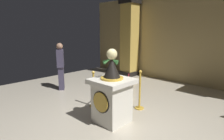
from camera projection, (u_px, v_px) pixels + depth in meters
ground_plane at (116, 123)px, 4.35m from camera, size 10.45×10.45×0.00m
back_wall at (197, 39)px, 7.14m from camera, size 10.45×0.16×3.50m
pedestal_clock at (112, 95)px, 4.31m from camera, size 0.85×0.85×1.69m
stanchion_near at (140, 95)px, 5.09m from camera, size 0.24×0.24×1.06m
stanchion_far at (94, 94)px, 5.25m from camera, size 0.24×0.24×1.01m
velvet_rope at (116, 80)px, 5.09m from camera, size 0.91×0.91×0.22m
column_left at (129, 39)px, 8.68m from camera, size 0.73×0.73×3.36m
potted_palm_left at (111, 75)px, 7.60m from camera, size 0.76×0.75×1.03m
bystander_guest at (61, 65)px, 6.68m from camera, size 0.42×0.39×1.65m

